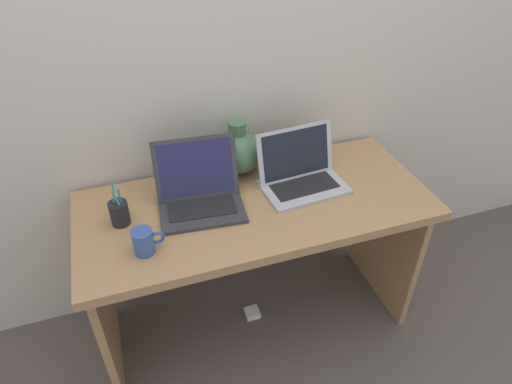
{
  "coord_description": "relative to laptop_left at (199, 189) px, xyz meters",
  "views": [
    {
      "loc": [
        -0.46,
        -1.35,
        1.87
      ],
      "look_at": [
        0.0,
        0.0,
        0.79
      ],
      "focal_mm": 31.8,
      "sensor_mm": 36.0,
      "label": 1
    }
  ],
  "objects": [
    {
      "name": "pen_cup",
      "position": [
        -0.31,
        -0.03,
        -0.02
      ],
      "size": [
        0.07,
        0.07,
        0.18
      ],
      "color": "black",
      "rests_on": "desk"
    },
    {
      "name": "desk",
      "position": [
        0.21,
        -0.07,
        -0.23
      ],
      "size": [
        1.42,
        0.61,
        0.74
      ],
      "color": "#AD7F51",
      "rests_on": "ground"
    },
    {
      "name": "power_brick",
      "position": [
        0.2,
        -0.04,
        -0.79
      ],
      "size": [
        0.07,
        0.07,
        0.03
      ],
      "primitive_type": "cube",
      "color": "white",
      "rests_on": "ground"
    },
    {
      "name": "laptop_left",
      "position": [
        0.0,
        0.0,
        0.0
      ],
      "size": [
        0.35,
        0.28,
        0.26
      ],
      "color": "#333338",
      "rests_on": "desk"
    },
    {
      "name": "coffee_mug",
      "position": [
        -0.24,
        -0.21,
        -0.02
      ],
      "size": [
        0.11,
        0.07,
        0.1
      ],
      "color": "#335199",
      "rests_on": "desk"
    },
    {
      "name": "laptop_right",
      "position": [
        0.43,
        -0.0,
        -0.01
      ],
      "size": [
        0.36,
        0.26,
        0.23
      ],
      "color": "#B2B2B7",
      "rests_on": "desk"
    },
    {
      "name": "ground_plane",
      "position": [
        0.21,
        -0.07,
        -0.81
      ],
      "size": [
        6.0,
        6.0,
        0.0
      ],
      "primitive_type": "plane",
      "color": "#564C47"
    },
    {
      "name": "back_wall",
      "position": [
        0.21,
        0.28,
        0.39
      ],
      "size": [
        4.4,
        0.04,
        2.4
      ],
      "primitive_type": "cube",
      "color": "beige",
      "rests_on": "ground"
    },
    {
      "name": "green_vase",
      "position": [
        0.21,
        0.18,
        0.03
      ],
      "size": [
        0.23,
        0.23,
        0.23
      ],
      "color": "#47704C",
      "rests_on": "desk"
    }
  ]
}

